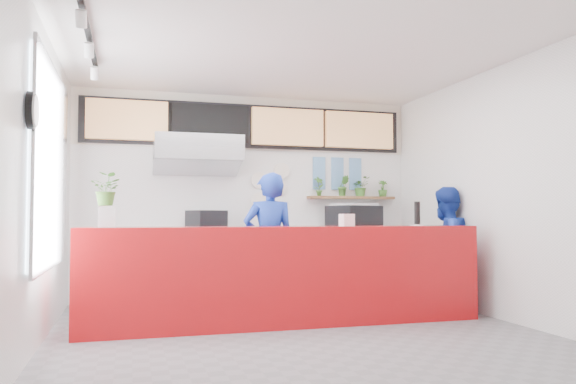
{
  "coord_description": "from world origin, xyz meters",
  "views": [
    {
      "loc": [
        -1.7,
        -5.68,
        1.22
      ],
      "look_at": [
        0.1,
        0.7,
        1.5
      ],
      "focal_mm": 35.0,
      "sensor_mm": 36.0,
      "label": 1
    }
  ],
  "objects_px": {
    "panini_oven": "(206,224)",
    "staff_right": "(446,248)",
    "espresso_machine": "(354,221)",
    "staff_center": "(269,244)",
    "service_counter": "(287,275)",
    "pepper_mill": "(417,213)"
  },
  "relations": [
    {
      "from": "staff_right",
      "to": "pepper_mill",
      "type": "relative_size",
      "value": 5.83
    },
    {
      "from": "service_counter",
      "to": "staff_right",
      "type": "bearing_deg",
      "value": 11.71
    },
    {
      "from": "staff_center",
      "to": "pepper_mill",
      "type": "height_order",
      "value": "staff_center"
    },
    {
      "from": "service_counter",
      "to": "espresso_machine",
      "type": "height_order",
      "value": "espresso_machine"
    },
    {
      "from": "espresso_machine",
      "to": "staff_right",
      "type": "bearing_deg",
      "value": -84.94
    },
    {
      "from": "service_counter",
      "to": "panini_oven",
      "type": "relative_size",
      "value": 10.28
    },
    {
      "from": "panini_oven",
      "to": "espresso_machine",
      "type": "distance_m",
      "value": 2.23
    },
    {
      "from": "staff_right",
      "to": "staff_center",
      "type": "bearing_deg",
      "value": -22.34
    },
    {
      "from": "service_counter",
      "to": "staff_center",
      "type": "height_order",
      "value": "staff_center"
    },
    {
      "from": "staff_center",
      "to": "staff_right",
      "type": "relative_size",
      "value": 1.09
    },
    {
      "from": "panini_oven",
      "to": "staff_center",
      "type": "distance_m",
      "value": 1.39
    },
    {
      "from": "panini_oven",
      "to": "staff_right",
      "type": "xyz_separation_m",
      "value": [
        2.98,
        -1.32,
        -0.3
      ]
    },
    {
      "from": "pepper_mill",
      "to": "staff_center",
      "type": "bearing_deg",
      "value": 160.97
    },
    {
      "from": "panini_oven",
      "to": "espresso_machine",
      "type": "relative_size",
      "value": 0.6
    },
    {
      "from": "panini_oven",
      "to": "pepper_mill",
      "type": "relative_size",
      "value": 1.59
    },
    {
      "from": "espresso_machine",
      "to": "pepper_mill",
      "type": "height_order",
      "value": "pepper_mill"
    },
    {
      "from": "staff_center",
      "to": "staff_right",
      "type": "bearing_deg",
      "value": -178.23
    },
    {
      "from": "staff_center",
      "to": "pepper_mill",
      "type": "relative_size",
      "value": 6.35
    },
    {
      "from": "service_counter",
      "to": "pepper_mill",
      "type": "distance_m",
      "value": 1.77
    },
    {
      "from": "panini_oven",
      "to": "staff_center",
      "type": "height_order",
      "value": "staff_center"
    },
    {
      "from": "staff_right",
      "to": "pepper_mill",
      "type": "height_order",
      "value": "staff_right"
    },
    {
      "from": "service_counter",
      "to": "staff_right",
      "type": "relative_size",
      "value": 2.81
    }
  ]
}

